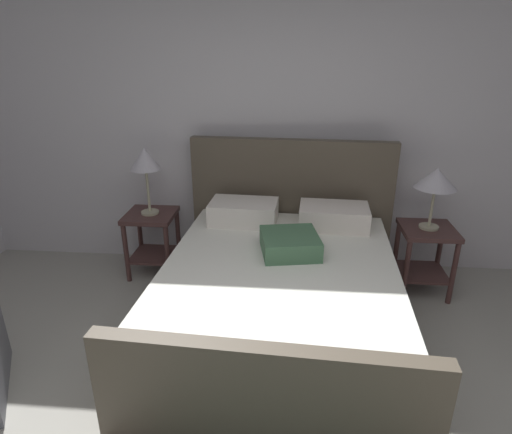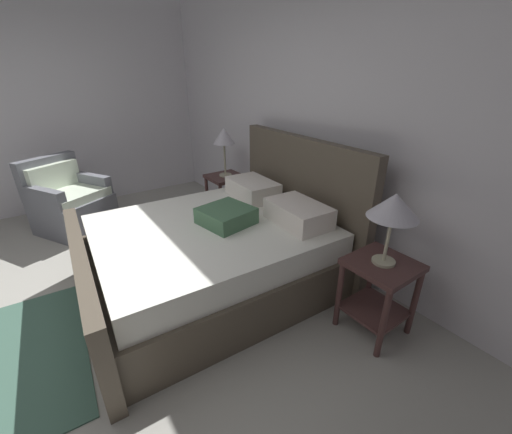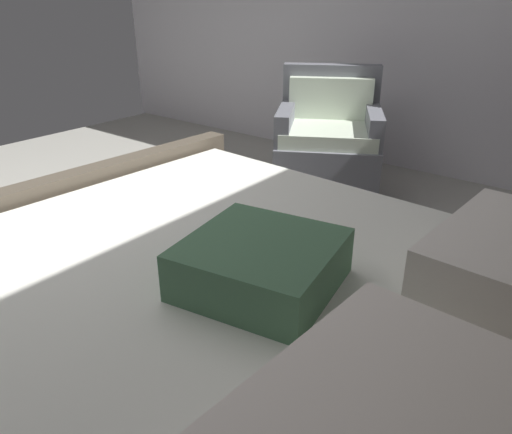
{
  "view_description": "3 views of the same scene",
  "coord_description": "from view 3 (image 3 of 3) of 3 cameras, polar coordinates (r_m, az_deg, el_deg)",
  "views": [
    {
      "loc": [
        0.12,
        -1.27,
        2.02
      ],
      "look_at": [
        -0.14,
        1.79,
        0.79
      ],
      "focal_mm": 30.2,
      "sensor_mm": 36.0,
      "label": 1
    },
    {
      "loc": [
        2.3,
        0.33,
        1.81
      ],
      "look_at": [
        0.31,
        1.73,
        0.7
      ],
      "focal_mm": 22.1,
      "sensor_mm": 36.0,
      "label": 2
    },
    {
      "loc": [
        1.05,
        2.27,
        1.37
      ],
      "look_at": [
        -0.12,
        1.34,
        0.69
      ],
      "focal_mm": 33.97,
      "sensor_mm": 36.0,
      "label": 3
    }
  ],
  "objects": [
    {
      "name": "ground_plane",
      "position": [
        2.86,
        -23.4,
        -6.46
      ],
      "size": [
        5.76,
        5.23,
        0.02
      ],
      "primitive_type": "cube",
      "color": "#A4A298"
    },
    {
      "name": "bed",
      "position": [
        1.62,
        -0.29,
        -14.26
      ],
      "size": [
        1.91,
        2.2,
        1.27
      ],
      "color": "brown",
      "rests_on": "ground"
    },
    {
      "name": "armchair",
      "position": [
        3.65,
        8.43,
        8.21
      ],
      "size": [
        0.99,
        0.99,
        0.9
      ],
      "color": "slate",
      "rests_on": "ground"
    },
    {
      "name": "area_rug",
      "position": [
        3.02,
        -26.81,
        -5.03
      ],
      "size": [
        1.5,
        1.19,
        0.01
      ],
      "primitive_type": "cube",
      "rotation": [
        0.0,
        0.0,
        -0.06
      ],
      "color": "#406354",
      "rests_on": "ground"
    }
  ]
}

